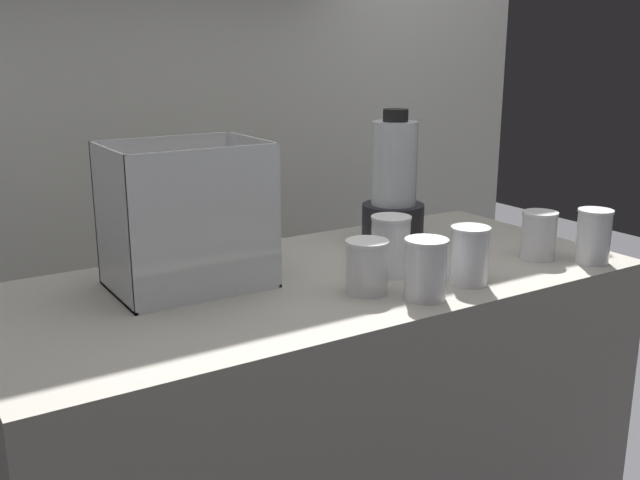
% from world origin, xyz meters
% --- Properties ---
extents(counter, '(1.40, 0.64, 0.90)m').
position_xyz_m(counter, '(0.00, 0.00, 0.45)').
color(counter, '#9E998E').
rests_on(counter, ground_plane).
extents(back_wall_unit, '(2.60, 0.24, 2.50)m').
position_xyz_m(back_wall_unit, '(-0.00, 0.77, 1.27)').
color(back_wall_unit, silver).
rests_on(back_wall_unit, ground_plane).
extents(carrot_display_bin, '(0.31, 0.23, 0.30)m').
position_xyz_m(carrot_display_bin, '(-0.27, 0.09, 0.99)').
color(carrot_display_bin, white).
rests_on(carrot_display_bin, counter).
extents(blender_pitcher, '(0.16, 0.16, 0.34)m').
position_xyz_m(blender_pitcher, '(0.30, 0.13, 1.03)').
color(blender_pitcher, black).
rests_on(blender_pitcher, counter).
extents(juice_cup_mango_far_left, '(0.09, 0.09, 0.11)m').
position_xyz_m(juice_cup_mango_far_left, '(0.02, -0.14, 0.95)').
color(juice_cup_mango_far_left, white).
rests_on(juice_cup_mango_far_left, counter).
extents(juice_cup_beet_left, '(0.09, 0.09, 0.12)m').
position_xyz_m(juice_cup_beet_left, '(0.10, -0.24, 0.96)').
color(juice_cup_beet_left, white).
rests_on(juice_cup_beet_left, counter).
extents(juice_cup_carrot_middle, '(0.09, 0.09, 0.13)m').
position_xyz_m(juice_cup_carrot_middle, '(0.13, -0.08, 0.96)').
color(juice_cup_carrot_middle, white).
rests_on(juice_cup_carrot_middle, counter).
extents(juice_cup_carrot_right, '(0.08, 0.08, 0.12)m').
position_xyz_m(juice_cup_carrot_right, '(0.23, -0.21, 0.95)').
color(juice_cup_carrot_right, white).
rests_on(juice_cup_carrot_right, counter).
extents(juice_cup_pomegranate_far_right, '(0.08, 0.08, 0.11)m').
position_xyz_m(juice_cup_pomegranate_far_right, '(0.50, -0.16, 0.95)').
color(juice_cup_pomegranate_far_right, white).
rests_on(juice_cup_pomegranate_far_right, counter).
extents(juice_cup_orange_rightmost, '(0.08, 0.08, 0.12)m').
position_xyz_m(juice_cup_orange_rightmost, '(0.58, -0.25, 0.95)').
color(juice_cup_orange_rightmost, white).
rests_on(juice_cup_orange_rightmost, counter).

